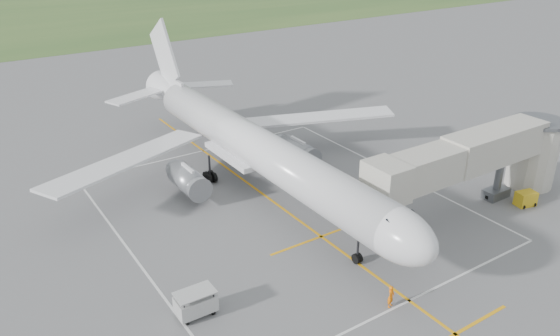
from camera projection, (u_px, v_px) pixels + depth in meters
ground at (258, 191)px, 52.79m from camera, size 700.00×700.00×0.00m
grass_strip at (15, 13)px, 151.34m from camera, size 700.00×120.00×0.02m
apron_markings at (292, 216)px, 48.37m from camera, size 28.20×60.00×0.01m
airliner at (253, 146)px, 51.52m from camera, size 38.93×46.75×13.52m
jet_bridge at (487, 157)px, 48.46m from camera, size 23.40×5.00×7.20m
gpu_unit at (526, 199)px, 49.89m from camera, size 2.00×1.59×1.34m
baggage_cart at (196, 303)px, 35.94m from camera, size 2.64×1.61×1.82m
ramp_worker_nose at (391, 296)px, 36.75m from camera, size 0.71×0.59×1.65m
ramp_worker_wing at (204, 186)px, 51.93m from camera, size 1.00×1.04×1.69m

